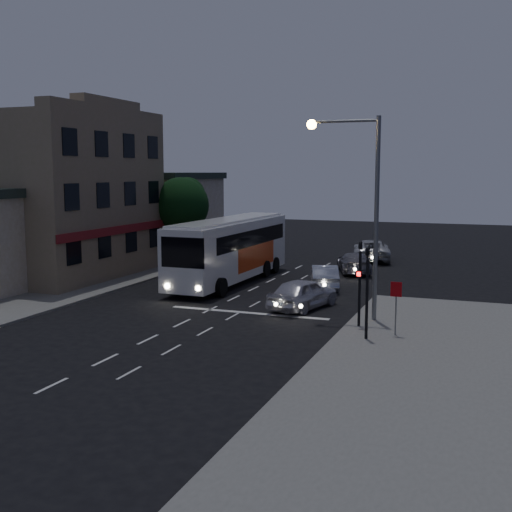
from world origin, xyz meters
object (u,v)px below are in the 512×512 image
at_px(car_suv, 303,293).
at_px(traffic_signal_main, 360,273).
at_px(traffic_signal_side, 367,282).
at_px(car_sedan_c, 371,250).
at_px(streetlight, 362,194).
at_px(car_sedan_a, 324,277).
at_px(regulatory_sign, 396,299).
at_px(car_sedan_b, 354,263).
at_px(tour_bus, 230,248).
at_px(street_tree, 181,203).

relative_size(car_suv, traffic_signal_main, 1.10).
bearing_deg(traffic_signal_side, car_suv, 129.35).
xyz_separation_m(car_suv, traffic_signal_main, (3.40, -3.02, 1.65)).
relative_size(car_suv, traffic_signal_side, 1.10).
xyz_separation_m(car_sedan_c, streetlight, (3.14, -19.85, 4.93)).
relative_size(car_sedan_a, regulatory_sign, 1.92).
xyz_separation_m(car_suv, car_sedan_a, (-0.39, 5.67, -0.07)).
distance_m(car_sedan_a, car_sedan_b, 6.36).
height_order(car_suv, traffic_signal_side, traffic_signal_side).
distance_m(car_suv, traffic_signal_side, 6.67).
bearing_deg(traffic_signal_side, tour_bus, 134.12).
height_order(tour_bus, car_sedan_c, tour_bus).
relative_size(tour_bus, street_tree, 2.06).
distance_m(tour_bus, traffic_signal_side, 14.93).
bearing_deg(regulatory_sign, car_sedan_a, 119.50).
xyz_separation_m(traffic_signal_main, traffic_signal_side, (0.70, -1.98, 0.00)).
bearing_deg(car_sedan_a, car_sedan_b, -111.14).
relative_size(car_sedan_b, traffic_signal_main, 1.16).
height_order(car_suv, street_tree, street_tree).
distance_m(car_sedan_b, car_sedan_c, 6.24).
distance_m(car_suv, car_sedan_c, 18.25).
distance_m(car_suv, car_sedan_a, 5.69).
bearing_deg(traffic_signal_main, traffic_signal_side, -70.51).
distance_m(car_suv, street_tree, 17.14).
distance_m(car_sedan_c, traffic_signal_main, 21.61).
height_order(tour_bus, car_sedan_a, tour_bus).
relative_size(traffic_signal_side, streetlight, 0.46).
height_order(car_suv, car_sedan_c, car_sedan_c).
height_order(tour_bus, streetlight, streetlight).
xyz_separation_m(car_sedan_b, streetlight, (3.14, -13.62, 5.04)).
height_order(traffic_signal_side, street_tree, street_tree).
height_order(car_sedan_a, car_sedan_b, car_sedan_a).
bearing_deg(traffic_signal_main, street_tree, 137.97).
bearing_deg(car_sedan_c, car_sedan_a, 76.41).
distance_m(car_sedan_b, traffic_signal_main, 15.52).
distance_m(car_sedan_b, streetlight, 14.86).
bearing_deg(car_suv, tour_bus, -27.65).
xyz_separation_m(car_sedan_b, regulatory_sign, (5.10, -16.05, 0.91)).
xyz_separation_m(traffic_signal_main, street_tree, (-15.81, 14.25, 2.08)).
xyz_separation_m(car_sedan_a, streetlight, (3.54, -7.27, 5.04)).
bearing_deg(traffic_signal_main, car_suv, 138.36).
relative_size(traffic_signal_main, regulatory_sign, 1.86).
bearing_deg(tour_bus, street_tree, 139.11).
distance_m(traffic_signal_side, streetlight, 4.84).
xyz_separation_m(car_sedan_a, street_tree, (-12.01, 5.55, 3.80)).
distance_m(traffic_signal_main, traffic_signal_side, 2.10).
relative_size(tour_bus, regulatory_sign, 5.79).
bearing_deg(car_sedan_b, car_sedan_c, -109.15).
relative_size(tour_bus, car_sedan_b, 2.69).
bearing_deg(tour_bus, streetlight, -36.66).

